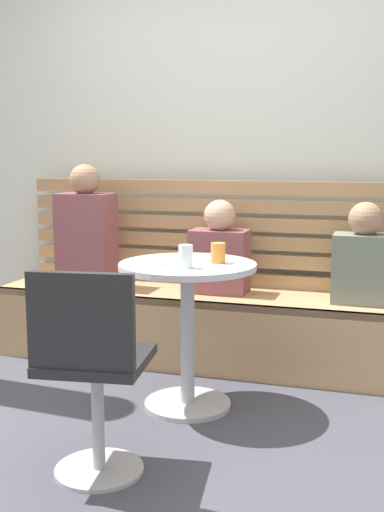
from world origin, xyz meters
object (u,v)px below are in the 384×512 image
at_px(booth_bench, 214,328).
at_px(cup_water_clear, 186,256).
at_px(person_adult, 86,232).
at_px(person_child_left, 220,252).
at_px(person_child_middle, 364,259).
at_px(cafe_table, 188,307).
at_px(plate_small, 149,263).
at_px(white_chair, 91,366).
at_px(cup_tumbler_orange, 218,253).

bearing_deg(booth_bench, cup_water_clear, -84.25).
relative_size(person_adult, person_child_left, 1.37).
xyz_separation_m(person_child_middle, cup_water_clear, (-0.78, -0.83, 0.11)).
bearing_deg(cafe_table, cup_water_clear, -75.86).
height_order(person_adult, cup_water_clear, person_adult).
bearing_deg(plate_small, booth_bench, 80.84).
bearing_deg(white_chair, person_child_middle, 58.06).
height_order(person_adult, person_child_middle, person_adult).
bearing_deg(person_child_left, cup_water_clear, -85.87).
bearing_deg(white_chair, booth_bench, 86.99).
distance_m(person_adult, cup_tumbler_orange, 1.19).
relative_size(booth_bench, person_child_left, 4.81).
relative_size(cafe_table, person_adult, 0.96).
height_order(booth_bench, plate_small, plate_small).
distance_m(person_adult, person_child_middle, 1.70).
bearing_deg(booth_bench, plate_small, -99.16).
relative_size(white_chair, plate_small, 5.00).
relative_size(cup_water_clear, cup_tumbler_orange, 1.10).
relative_size(person_child_left, plate_small, 3.30).
height_order(person_child_left, cup_water_clear, person_child_left).
bearing_deg(person_adult, person_child_left, 4.32).
distance_m(white_chair, person_adult, 1.68).
relative_size(white_chair, person_child_left, 1.51).
bearing_deg(white_chair, person_adult, 116.97).
distance_m(booth_bench, cup_water_clear, 1.01).
bearing_deg(cup_tumbler_orange, booth_bench, 106.58).
distance_m(cup_tumbler_orange, plate_small, 0.34).
distance_m(person_adult, cup_water_clear, 1.21).
bearing_deg(plate_small, cup_water_clear, -14.91).
distance_m(white_chair, person_child_middle, 1.79).
relative_size(white_chair, cup_tumbler_orange, 8.50).
xyz_separation_m(person_child_left, cup_tumbler_orange, (0.17, -0.68, 0.11)).
height_order(booth_bench, cup_tumbler_orange, cup_tumbler_orange).
height_order(cafe_table, white_chair, white_chair).
xyz_separation_m(cafe_table, person_child_middle, (0.81, 0.70, 0.17)).
bearing_deg(cup_tumbler_orange, person_child_left, 104.18).
height_order(booth_bench, person_child_middle, person_child_middle).
bearing_deg(white_chair, cafe_table, 81.02).
distance_m(person_child_left, plate_small, 0.82).
bearing_deg(person_adult, booth_bench, 2.21).
bearing_deg(cafe_table, cup_tumbler_orange, 17.01).
distance_m(cafe_table, person_child_left, 0.74).
relative_size(cup_water_clear, plate_small, 0.65).
relative_size(booth_bench, person_child_middle, 4.74).
bearing_deg(plate_small, cafe_table, 24.41).
bearing_deg(person_adult, cafe_table, -36.95).
height_order(cup_water_clear, cup_tumbler_orange, cup_water_clear).
xyz_separation_m(white_chair, person_adult, (-0.75, 1.47, 0.32)).
bearing_deg(cup_tumbler_orange, cup_water_clear, -121.68).
distance_m(person_child_middle, cup_tumbler_orange, 0.94).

